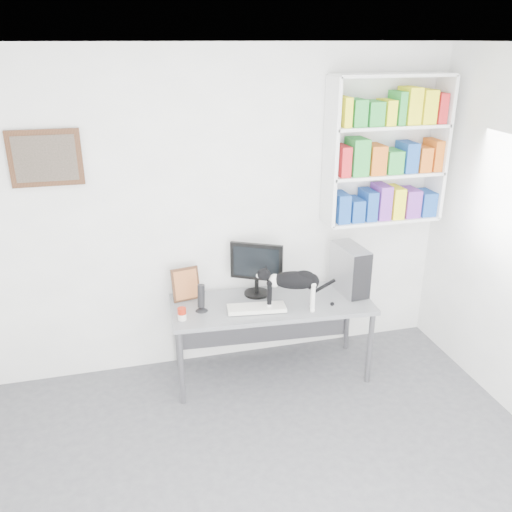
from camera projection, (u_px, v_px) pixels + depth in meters
name	position (u px, v px, depth m)	size (l,w,h in m)	color
room	(296.00, 331.00, 2.72)	(4.01, 4.01, 2.70)	#5D5D62
bookshelf	(386.00, 150.00, 4.52)	(1.03, 0.28, 1.24)	white
wall_art	(46.00, 158.00, 3.98)	(0.52, 0.04, 0.42)	#4D2C18
desk	(271.00, 338.00, 4.61)	(1.65, 0.64, 0.69)	slate
monitor	(257.00, 269.00, 4.53)	(0.44, 0.21, 0.47)	black
keyboard	(257.00, 308.00, 4.35)	(0.47, 0.18, 0.04)	silver
pc_tower	(350.00, 269.00, 4.62)	(0.18, 0.41, 0.41)	#A8A8AC
speaker	(201.00, 298.00, 4.30)	(0.10, 0.10, 0.23)	black
leaning_print	(186.00, 284.00, 4.48)	(0.23, 0.09, 0.29)	#4D2C18
soup_can	(182.00, 314.00, 4.19)	(0.07, 0.07, 0.10)	#AB200E
cat	(293.00, 290.00, 4.31)	(0.56, 0.15, 0.34)	black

